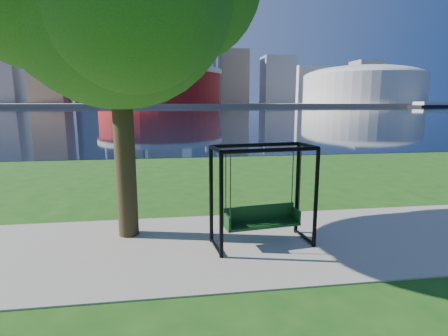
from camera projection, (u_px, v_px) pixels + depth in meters
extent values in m
plane|color=#1E5114|center=(231.00, 236.00, 8.29)|extent=(900.00, 900.00, 0.00)
cube|color=#9E937F|center=(234.00, 244.00, 7.80)|extent=(120.00, 4.00, 0.03)
cube|color=black|center=(178.00, 112.00, 107.48)|extent=(900.00, 180.00, 0.02)
cube|color=#937F60|center=(175.00, 104.00, 305.68)|extent=(900.00, 228.00, 2.00)
cylinder|color=maroon|center=(160.00, 87.00, 233.00)|extent=(80.00, 80.00, 22.00)
cylinder|color=silver|center=(159.00, 72.00, 231.23)|extent=(83.00, 83.00, 3.00)
cylinder|color=silver|center=(206.00, 81.00, 255.13)|extent=(2.00, 2.00, 32.00)
cylinder|color=silver|center=(113.00, 80.00, 245.96)|extent=(2.00, 2.00, 32.00)
cylinder|color=silver|center=(102.00, 77.00, 209.01)|extent=(2.00, 2.00, 32.00)
cylinder|color=silver|center=(212.00, 78.00, 218.17)|extent=(2.00, 2.00, 32.00)
cylinder|color=beige|center=(362.00, 89.00, 253.38)|extent=(84.00, 84.00, 20.00)
ellipsoid|color=beige|center=(363.00, 77.00, 251.70)|extent=(84.00, 84.00, 15.12)
cube|color=gray|center=(0.00, 64.00, 284.10)|extent=(28.00, 28.00, 62.00)
cube|color=#998466|center=(47.00, 47.00, 277.51)|extent=(26.00, 26.00, 88.00)
cube|color=slate|center=(93.00, 48.00, 305.35)|extent=(30.00, 24.00, 95.00)
cube|color=gray|center=(125.00, 59.00, 292.23)|extent=(24.00, 24.00, 72.00)
cube|color=silver|center=(163.00, 59.00, 324.83)|extent=(32.00, 28.00, 80.00)
cube|color=slate|center=(202.00, 70.00, 307.45)|extent=(22.00, 22.00, 58.00)
cube|color=#998466|center=(233.00, 77.00, 327.15)|extent=(26.00, 26.00, 48.00)
cube|color=gray|center=(277.00, 80.00, 323.56)|extent=(28.00, 24.00, 42.00)
cube|color=silver|center=(308.00, 85.00, 354.00)|extent=(30.00, 26.00, 36.00)
cube|color=gray|center=(365.00, 82.00, 341.14)|extent=(24.00, 24.00, 40.00)
cube|color=#998466|center=(393.00, 87.00, 362.05)|extent=(26.00, 26.00, 32.00)
cylinder|color=black|center=(221.00, 207.00, 6.90)|extent=(0.10, 0.10, 2.19)
cylinder|color=black|center=(316.00, 199.00, 7.45)|extent=(0.10, 0.10, 2.19)
cylinder|color=black|center=(211.00, 196.00, 7.71)|extent=(0.10, 0.10, 2.19)
cylinder|color=black|center=(297.00, 190.00, 8.26)|extent=(0.10, 0.10, 2.19)
cylinder|color=black|center=(272.00, 150.00, 6.97)|extent=(2.09, 0.35, 0.09)
cylinder|color=black|center=(257.00, 145.00, 7.78)|extent=(2.09, 0.35, 0.09)
cylinder|color=black|center=(216.00, 149.00, 7.10)|extent=(0.20, 0.86, 0.09)
cylinder|color=black|center=(216.00, 247.00, 7.50)|extent=(0.18, 0.86, 0.07)
cylinder|color=black|center=(308.00, 146.00, 7.65)|extent=(0.20, 0.86, 0.09)
cylinder|color=black|center=(304.00, 237.00, 8.05)|extent=(0.18, 0.86, 0.07)
cube|color=black|center=(262.00, 225.00, 7.70)|extent=(1.71, 0.64, 0.06)
cube|color=black|center=(259.00, 213.00, 7.83)|extent=(1.66, 0.26, 0.36)
cube|color=black|center=(227.00, 222.00, 7.46)|extent=(0.10, 0.43, 0.32)
cube|color=black|center=(295.00, 216.00, 7.88)|extent=(0.10, 0.43, 0.32)
cylinder|color=#35353A|center=(230.00, 186.00, 7.14)|extent=(0.03, 0.03, 1.38)
cylinder|color=#35353A|center=(300.00, 181.00, 7.55)|extent=(0.03, 0.03, 1.38)
cylinder|color=#35353A|center=(226.00, 182.00, 7.47)|extent=(0.03, 0.03, 1.38)
cylinder|color=#35353A|center=(293.00, 178.00, 7.89)|extent=(0.03, 0.03, 1.38)
cylinder|color=#2D2514|center=(124.00, 138.00, 7.91)|extent=(0.46, 0.46, 4.65)
sphere|color=#285519|center=(131.00, 0.00, 6.34)|extent=(3.38, 3.38, 3.38)
cube|color=black|center=(431.00, 106.00, 206.10)|extent=(32.95, 18.94, 1.28)
cube|color=white|center=(432.00, 103.00, 205.80)|extent=(26.40, 15.25, 1.92)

